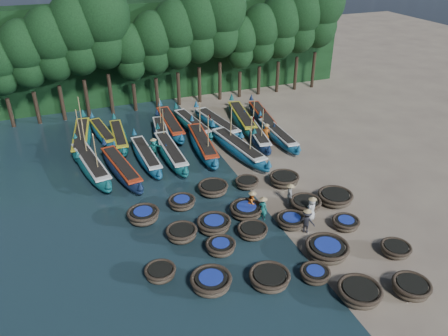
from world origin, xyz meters
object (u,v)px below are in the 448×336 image
object	(u,v)px
coracle_14	(346,223)
long_boat_2	(121,168)
coracle_6	(269,278)
coracle_24	(284,179)
coracle_9	(396,249)
coracle_18	(305,204)
coracle_15	(182,233)
coracle_17	(246,210)
coracle_5	(211,282)
long_boat_7	(256,134)
long_boat_1	(91,165)
long_boat_5	(203,144)
long_boat_4	(171,152)
long_boat_12	(162,133)
fisherman_2	(252,202)
fisherman_4	(290,194)
coracle_13	(291,221)
long_boat_15	(217,124)
coracle_11	(221,247)
long_boat_6	(238,148)
fisherman_6	(266,132)
long_boat_14	(192,124)
coracle_12	(253,231)
coracle_4	(411,287)
long_boat_13	(170,124)
coracle_19	(335,197)
fisherman_1	(263,207)
fisherman_5	(154,148)
coracle_20	(143,215)
long_boat_3	(146,156)
coracle_21	(182,202)
long_boat_10	(103,133)
coracle_3	(359,292)
fisherman_0	(312,208)
coracle_23	(247,183)
coracle_10	(160,272)
coracle_16	(214,224)
long_boat_17	(262,116)
long_boat_9	(82,138)
coracle_22	(213,188)

from	to	relation	value
coracle_14	long_boat_2	world-z (taller)	long_boat_2
coracle_6	coracle_24	distance (m)	10.29
coracle_9	coracle_18	size ratio (longest dim) A/B	0.89
coracle_15	coracle_17	bearing A→B (deg)	10.24
coracle_5	long_boat_7	xyz separation A→B (m)	(9.74, 15.58, 0.08)
long_boat_1	long_boat_5	xyz separation A→B (m)	(9.07, 0.37, -0.01)
coracle_14	long_boat_4	world-z (taller)	long_boat_4
coracle_5	long_boat_12	xyz separation A→B (m)	(2.13, 18.82, 0.06)
fisherman_2	long_boat_1	bearing A→B (deg)	87.30
coracle_18	fisherman_4	bearing A→B (deg)	125.11
coracle_13	long_boat_15	distance (m)	15.68
coracle_11	long_boat_6	bearing A→B (deg)	62.59
coracle_24	fisherman_6	bearing A→B (deg)	73.80
coracle_18	long_boat_14	size ratio (longest dim) A/B	0.26
coracle_13	coracle_17	world-z (taller)	coracle_17
coracle_12	long_boat_7	distance (m)	13.66
coracle_4	long_boat_13	size ratio (longest dim) A/B	0.26
coracle_24	coracle_15	bearing A→B (deg)	-158.68
coracle_19	coracle_17	bearing A→B (deg)	172.66
long_boat_14	fisherman_1	world-z (taller)	fisherman_1
coracle_6	fisherman_5	distance (m)	16.61
long_boat_6	fisherman_1	distance (m)	9.18
coracle_20	long_boat_6	xyz separation A→B (m)	(9.20, 6.46, 0.14)
long_boat_3	fisherman_2	bearing A→B (deg)	-64.94
long_boat_4	long_boat_2	bearing A→B (deg)	-164.43
long_boat_1	fisherman_2	distance (m)	13.09
coracle_15	long_boat_6	xyz separation A→B (m)	(7.45, 9.06, 0.18)
coracle_13	long_boat_4	distance (m)	12.44
coracle_19	long_boat_1	bearing A→B (deg)	145.05
coracle_20	long_boat_13	world-z (taller)	long_boat_13
coracle_21	long_boat_3	xyz separation A→B (m)	(-0.81, 7.27, 0.14)
coracle_12	fisherman_4	bearing A→B (deg)	30.40
long_boat_5	long_boat_10	size ratio (longest dim) A/B	1.22
coracle_3	long_boat_3	size ratio (longest dim) A/B	0.28
long_boat_12	long_boat_15	distance (m)	5.27
coracle_5	fisherman_0	distance (m)	8.73
coracle_13	coracle_23	bearing A→B (deg)	97.71
long_boat_1	fisherman_0	distance (m)	16.83
coracle_11	long_boat_6	distance (m)	12.43
coracle_5	coracle_10	xyz separation A→B (m)	(-2.24, 1.72, -0.08)
long_boat_3	fisherman_1	bearing A→B (deg)	-65.76
coracle_15	coracle_23	bearing A→B (deg)	33.81
long_boat_1	long_boat_15	distance (m)	12.40
long_boat_13	long_boat_15	world-z (taller)	long_boat_13
coracle_16	long_boat_17	size ratio (longest dim) A/B	0.33
coracle_10	long_boat_4	bearing A→B (deg)	72.59
long_boat_12	fisherman_0	distance (m)	16.45
long_boat_6	long_boat_9	world-z (taller)	long_boat_6
coracle_4	coracle_22	world-z (taller)	coracle_22
coracle_22	long_boat_13	distance (m)	11.79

